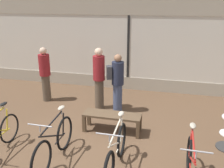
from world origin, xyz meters
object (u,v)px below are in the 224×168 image
Objects in this scene: customer_mid_floor at (45,73)px; bicycle_right at (116,152)px; bicycle_left at (54,144)px; customer_by_window at (117,81)px; bicycle_far_right at (191,167)px; display_bench at (112,117)px; customer_near_rack at (99,77)px.

bicycle_right is at bearing -44.15° from customer_mid_floor.
bicycle_left reaches higher than bicycle_right.
customer_mid_floor is (-1.71, 2.89, 0.51)m from bicycle_left.
customer_mid_floor is at bearing 120.62° from bicycle_left.
bicycle_right is 4.15m from customer_mid_floor.
customer_mid_floor reaches higher than customer_by_window.
bicycle_left is 1.03× the size of bicycle_far_right.
bicycle_far_right is at bearing -40.73° from display_bench.
customer_by_window is (-0.15, 1.18, 0.53)m from display_bench.
bicycle_right reaches higher than bicycle_far_right.
bicycle_right is 2.98m from customer_near_rack.
customer_by_window is at bearing -9.42° from customer_near_rack.
display_bench is 0.77× the size of customer_near_rack.
bicycle_left is 0.95× the size of customer_near_rack.
bicycle_left is at bearing -59.38° from customer_mid_floor.
bicycle_far_right reaches higher than display_bench.
customer_mid_floor is (-2.37, 0.26, -0.00)m from customer_by_window.
bicycle_right reaches higher than display_bench.
bicycle_left is 1.23× the size of display_bench.
bicycle_left reaches higher than display_bench.
customer_mid_floor is (-4.29, 2.96, 0.54)m from bicycle_far_right.
bicycle_far_right is at bearing -48.47° from customer_near_rack.
customer_near_rack is (-1.14, 2.69, 0.58)m from bicycle_right.
customer_near_rack is at bearing 112.87° from bicycle_right.
display_bench is at bearing -29.79° from customer_mid_floor.
customer_near_rack reaches higher than bicycle_left.
customer_by_window is 0.98× the size of customer_mid_floor.
customer_near_rack reaches higher than display_bench.
bicycle_far_right is at bearing -4.13° from bicycle_right.
bicycle_left is at bearing -119.30° from display_bench.
bicycle_right is (1.24, 0.03, -0.01)m from bicycle_left.
bicycle_far_right is 2.33m from display_bench.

